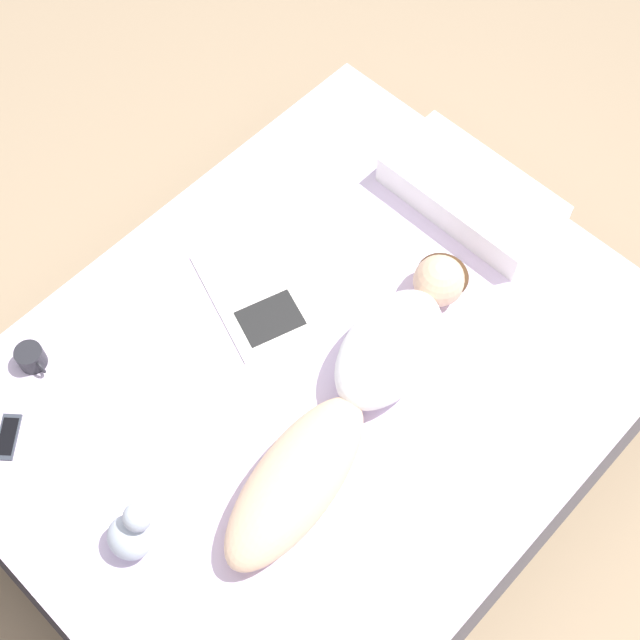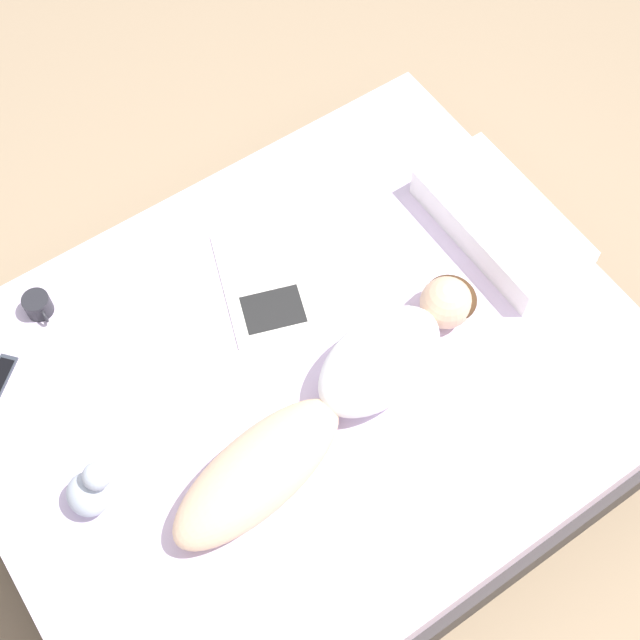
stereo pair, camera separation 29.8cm
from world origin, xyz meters
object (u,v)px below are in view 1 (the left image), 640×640
object	(u,v)px
person	(359,391)
cell_phone	(8,437)
coffee_mug	(31,357)
open_magazine	(256,293)

from	to	relation	value
person	cell_phone	bearing A→B (deg)	-139.68
person	coffee_mug	bearing A→B (deg)	-153.44
person	open_magazine	bearing A→B (deg)	164.49
coffee_mug	cell_phone	size ratio (longest dim) A/B	0.79
person	coffee_mug	world-z (taller)	person
coffee_mug	cell_phone	xyz separation A→B (m)	(0.15, -0.22, -0.04)
coffee_mug	open_magazine	bearing A→B (deg)	63.74
person	open_magazine	xyz separation A→B (m)	(-0.54, 0.06, -0.09)
open_magazine	coffee_mug	xyz separation A→B (m)	(-0.35, -0.71, 0.04)
coffee_mug	person	bearing A→B (deg)	36.16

